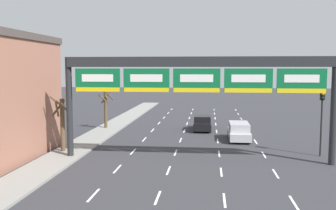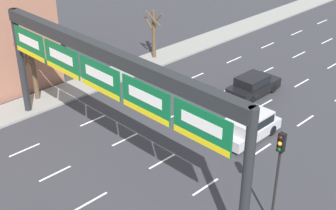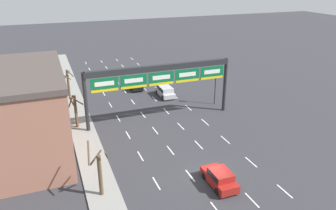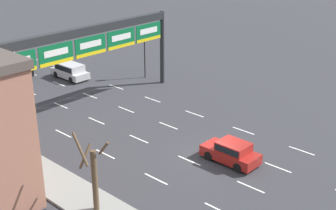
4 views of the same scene
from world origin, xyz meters
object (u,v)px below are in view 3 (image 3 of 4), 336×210
(sign_gantry, at_px, (161,75))
(car_black, at_px, (135,84))
(suv_silver, at_px, (165,91))
(tree_bare_second, at_px, (75,110))
(car_red, at_px, (220,177))
(traffic_light_near_gantry, at_px, (216,80))
(tree_bare_closest, at_px, (99,171))
(tree_bare_third, at_px, (68,82))

(sign_gantry, bearing_deg, car_black, 89.13)
(car_black, bearing_deg, sign_gantry, -90.87)
(car_black, height_order, suv_silver, suv_silver)
(sign_gantry, bearing_deg, tree_bare_second, 172.19)
(car_red, distance_m, tree_bare_second, 19.28)
(traffic_light_near_gantry, bearing_deg, tree_bare_closest, -141.45)
(tree_bare_closest, bearing_deg, tree_bare_third, 90.41)
(car_red, xyz_separation_m, tree_bare_third, (-10.12, 27.51, 1.63))
(traffic_light_near_gantry, relative_size, tree_bare_second, 1.17)
(car_red, bearing_deg, traffic_light_near_gantry, 62.85)
(car_red, distance_m, car_black, 27.82)
(suv_silver, distance_m, tree_bare_closest, 24.54)
(car_black, distance_m, tree_bare_closest, 27.47)
(tree_bare_closest, height_order, tree_bare_second, tree_bare_closest)
(tree_bare_closest, relative_size, tree_bare_third, 1.11)
(suv_silver, height_order, tree_bare_third, tree_bare_third)
(tree_bare_closest, bearing_deg, traffic_light_near_gantry, 38.55)
(suv_silver, xyz_separation_m, tree_bare_second, (-13.73, -6.62, 1.54))
(tree_bare_second, height_order, tree_bare_third, tree_bare_third)
(car_black, relative_size, tree_bare_closest, 0.92)
(sign_gantry, relative_size, tree_bare_closest, 3.88)
(suv_silver, height_order, tree_bare_second, tree_bare_second)
(traffic_light_near_gantry, height_order, tree_bare_closest, traffic_light_near_gantry)
(suv_silver, height_order, traffic_light_near_gantry, traffic_light_near_gantry)
(suv_silver, bearing_deg, car_black, 123.78)
(tree_bare_closest, bearing_deg, car_red, -12.93)
(tree_bare_closest, xyz_separation_m, tree_bare_third, (-0.18, 25.23, 0.01))
(tree_bare_closest, bearing_deg, suv_silver, 56.97)
(car_black, height_order, tree_bare_closest, tree_bare_closest)
(sign_gantry, xyz_separation_m, car_black, (0.20, 13.02, -5.10))
(tree_bare_second, bearing_deg, sign_gantry, -7.81)
(car_black, bearing_deg, tree_bare_third, -178.26)
(tree_bare_closest, bearing_deg, sign_gantry, 51.93)
(car_black, bearing_deg, car_red, -90.12)
(tree_bare_second, bearing_deg, tree_bare_third, 88.96)
(tree_bare_closest, distance_m, tree_bare_second, 13.92)
(tree_bare_closest, relative_size, tree_bare_second, 1.11)
(tree_bare_second, relative_size, tree_bare_third, 0.99)
(tree_bare_third, bearing_deg, suv_silver, -19.14)
(tree_bare_third, bearing_deg, car_black, 1.74)
(sign_gantry, xyz_separation_m, traffic_light_near_gantry, (9.00, 2.47, -2.35))
(tree_bare_second, bearing_deg, traffic_light_near_gantry, 3.19)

